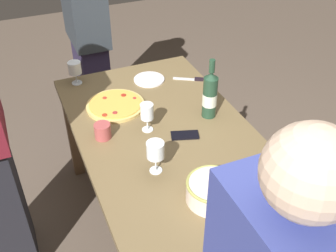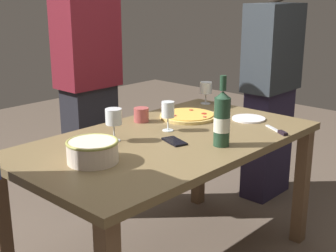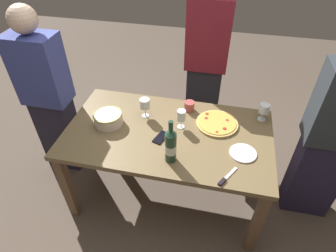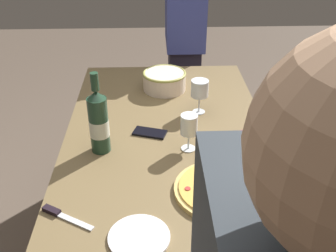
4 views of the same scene
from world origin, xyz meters
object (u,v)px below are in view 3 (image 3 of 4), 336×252
Objects in this scene: serving_bowl at (108,118)px; wine_glass_far_left at (264,109)px; pizza at (217,123)px; wine_bottle at (171,145)px; cell_phone at (161,137)px; wine_glass_near_pizza at (145,104)px; person_guest_left at (334,138)px; cup_amber at (189,106)px; pizza_knife at (225,178)px; side_plate at (243,153)px; person_host at (49,98)px; person_guest_right at (206,63)px; wine_glass_by_bottle at (181,116)px; dining_table at (168,141)px.

wine_glass_far_left reaches higher than serving_bowl.
wine_bottle reaches higher than pizza.
cell_phone is at bearing -152.16° from wine_glass_far_left.
person_guest_left is (1.43, -0.04, -0.06)m from wine_glass_near_pizza.
cup_amber reaches higher than pizza_knife.
pizza is at bearing -9.31° from person_guest_left.
wine_glass_near_pizza is at bearing 161.40° from side_plate.
wine_glass_far_left is at bearing 71.86° from side_plate.
person_host is 0.90× the size of person_guest_right.
cell_phone is at bearing 149.81° from pizza_knife.
cell_phone is (-0.15, -0.39, -0.04)m from cup_amber.
person_host reaches higher than wine_bottle.
person_guest_left is (1.12, 0.04, -0.05)m from wine_glass_by_bottle.
cell_phone is 1.00m from person_guest_right.
wine_bottle is 0.53m from wine_glass_near_pizza.
person_guest_right reaches higher than cell_phone.
person_guest_left reaches higher than pizza.
pizza is at bearing 126.26° from side_plate.
wine_glass_far_left is at bearing 13.14° from person_host.
dining_table is at bearing -110.11° from cup_amber.
wine_bottle is 2.36× the size of wine_glass_far_left.
person_guest_right is (-0.18, 0.71, 0.14)m from pizza.
person_host reaches higher than wine_glass_far_left.
person_guest_right reaches higher than wine_glass_far_left.
wine_glass_near_pizza is 1.14× the size of wine_glass_far_left.
wine_glass_by_bottle is 0.25m from cup_amber.
pizza_knife is (0.69, -0.53, -0.11)m from wine_glass_near_pizza.
wine_glass_by_bottle is 1.19m from person_host.
person_host reaches higher than side_plate.
serving_bowl is at bearing -165.11° from wine_glass_far_left.
cup_amber is at bearing 15.57° from person_host.
dining_table is at bearing 168.95° from side_plate.
wine_glass_by_bottle is at bearing -3.68° from person_guest_left.
person_guest_left is at bearing 65.17° from person_guest_right.
wine_glass_far_left is (0.63, 0.24, -0.01)m from wine_glass_by_bottle.
wine_glass_by_bottle is 0.10× the size of person_guest_left.
wine_glass_by_bottle is at bearing 42.90° from dining_table.
dining_table is at bearing 0.02° from serving_bowl.
dining_table is at bearing 81.74° from cell_phone.
side_plate is 0.61m from cell_phone.
cup_amber is at bearing 86.59° from cell_phone.
side_plate is at bearing 67.55° from pizza_knife.
cup_amber is at bearing 117.01° from pizza_knife.
wine_glass_near_pizza is 0.10× the size of person_guest_left.
pizza is (0.36, 0.17, 0.10)m from dining_table.
wine_glass_near_pizza is at bearing 166.33° from wine_glass_by_bottle.
wine_bottle is 0.27m from cell_phone.
pizza is at bearing 1.61° from wine_glass_near_pizza.
pizza_knife is at bearing -109.79° from wine_glass_far_left.
person_guest_left is (0.84, -0.05, 0.05)m from pizza.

